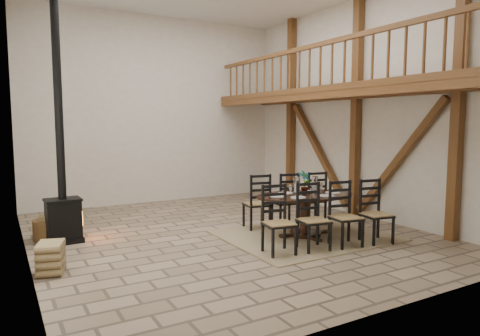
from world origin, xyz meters
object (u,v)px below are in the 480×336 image
wood_stove (62,180)px  log_stack (51,258)px  dining_table (308,216)px  log_basket (50,228)px

wood_stove → log_stack: bearing=-105.8°
dining_table → log_basket: (-4.25, 2.25, -0.20)m
wood_stove → log_stack: 1.92m
log_basket → log_stack: size_ratio=1.08×
log_stack → dining_table: bearing=-3.5°
dining_table → log_basket: bearing=161.2°
wood_stove → log_basket: (-0.20, 0.33, -0.93)m
log_basket → log_stack: 1.99m
dining_table → log_basket: 4.81m
dining_table → wood_stove: (-4.04, 1.92, 0.73)m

